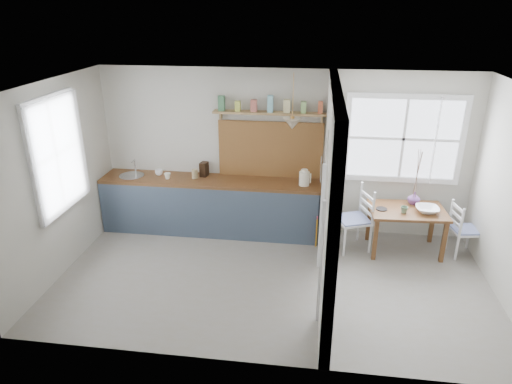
# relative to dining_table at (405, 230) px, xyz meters

# --- Properties ---
(floor) EXTENTS (5.80, 3.20, 0.01)m
(floor) POSITION_rel_dining_table_xyz_m (-1.89, -1.05, -0.34)
(floor) COLOR gray
(floor) RESTS_ON ground
(ceiling) EXTENTS (5.80, 3.20, 0.01)m
(ceiling) POSITION_rel_dining_table_xyz_m (-1.89, -1.05, 2.26)
(ceiling) COLOR #B8B5AA
(ceiling) RESTS_ON walls
(walls) EXTENTS (5.81, 3.21, 2.60)m
(walls) POSITION_rel_dining_table_xyz_m (-1.89, -1.05, 0.96)
(walls) COLOR #B8B5AA
(walls) RESTS_ON floor
(partition) EXTENTS (0.12, 3.20, 2.60)m
(partition) POSITION_rel_dining_table_xyz_m (-1.19, -0.99, 1.11)
(partition) COLOR #B8B5AA
(partition) RESTS_ON floor
(kitchen_window) EXTENTS (0.10, 1.16, 1.50)m
(kitchen_window) POSITION_rel_dining_table_xyz_m (-4.76, -1.05, 1.31)
(kitchen_window) COLOR white
(kitchen_window) RESTS_ON walls
(nook_window) EXTENTS (1.76, 0.10, 1.30)m
(nook_window) POSITION_rel_dining_table_xyz_m (-0.09, 0.51, 1.26)
(nook_window) COLOR white
(nook_window) RESTS_ON walls
(counter) EXTENTS (3.50, 0.60, 0.90)m
(counter) POSITION_rel_dining_table_xyz_m (-3.02, 0.28, 0.12)
(counter) COLOR brown
(counter) RESTS_ON floor
(sink) EXTENTS (0.40, 0.40, 0.02)m
(sink) POSITION_rel_dining_table_xyz_m (-4.32, 0.25, 0.55)
(sink) COLOR silver
(sink) RESTS_ON counter
(backsplash) EXTENTS (1.65, 0.03, 0.90)m
(backsplash) POSITION_rel_dining_table_xyz_m (-2.09, 0.53, 1.01)
(backsplash) COLOR olive
(backsplash) RESTS_ON walls
(shelf) EXTENTS (1.75, 0.20, 0.21)m
(shelf) POSITION_rel_dining_table_xyz_m (-2.09, 0.44, 1.66)
(shelf) COLOR #94774B
(shelf) RESTS_ON walls
(pendant_lamp) EXTENTS (0.26, 0.26, 0.16)m
(pendant_lamp) POSITION_rel_dining_table_xyz_m (-1.74, 0.10, 1.54)
(pendant_lamp) COLOR beige
(pendant_lamp) RESTS_ON ceiling
(utensil_rail) EXTENTS (0.02, 0.50, 0.02)m
(utensil_rail) POSITION_rel_dining_table_xyz_m (-1.28, -0.15, 1.11)
(utensil_rail) COLOR silver
(utensil_rail) RESTS_ON partition
(dining_table) EXTENTS (1.13, 0.79, 0.68)m
(dining_table) POSITION_rel_dining_table_xyz_m (0.00, 0.00, 0.00)
(dining_table) COLOR brown
(dining_table) RESTS_ON floor
(chair_left) EXTENTS (0.58, 0.58, 0.99)m
(chair_left) POSITION_rel_dining_table_xyz_m (-0.78, -0.03, 0.15)
(chair_left) COLOR silver
(chair_left) RESTS_ON floor
(chair_right) EXTENTS (0.44, 0.44, 0.82)m
(chair_right) POSITION_rel_dining_table_xyz_m (0.85, -0.01, 0.07)
(chair_right) COLOR silver
(chair_right) RESTS_ON floor
(kettle) EXTENTS (0.26, 0.23, 0.25)m
(kettle) POSITION_rel_dining_table_xyz_m (-1.54, 0.21, 0.69)
(kettle) COLOR white
(kettle) RESTS_ON counter
(mug_a) EXTENTS (0.11, 0.11, 0.09)m
(mug_a) POSITION_rel_dining_table_xyz_m (-3.70, 0.19, 0.61)
(mug_a) COLOR white
(mug_a) RESTS_ON counter
(mug_b) EXTENTS (0.16, 0.16, 0.09)m
(mug_b) POSITION_rel_dining_table_xyz_m (-3.89, 0.34, 0.61)
(mug_b) COLOR white
(mug_b) RESTS_ON counter
(knife_block) EXTENTS (0.13, 0.16, 0.23)m
(knife_block) POSITION_rel_dining_table_xyz_m (-3.15, 0.40, 0.68)
(knife_block) COLOR black
(knife_block) RESTS_ON counter
(jar) EXTENTS (0.10, 0.10, 0.15)m
(jar) POSITION_rel_dining_table_xyz_m (-3.27, 0.28, 0.63)
(jar) COLOR tan
(jar) RESTS_ON counter
(towel_magenta) EXTENTS (0.02, 0.03, 0.49)m
(towel_magenta) POSITION_rel_dining_table_xyz_m (-1.31, -0.08, -0.07)
(towel_magenta) COLOR #C93D65
(towel_magenta) RESTS_ON counter
(towel_orange) EXTENTS (0.02, 0.03, 0.46)m
(towel_orange) POSITION_rel_dining_table_xyz_m (-1.31, -0.10, -0.09)
(towel_orange) COLOR orange
(towel_orange) RESTS_ON counter
(bowl) EXTENTS (0.33, 0.33, 0.08)m
(bowl) POSITION_rel_dining_table_xyz_m (0.26, -0.06, 0.38)
(bowl) COLOR white
(bowl) RESTS_ON dining_table
(table_cup) EXTENTS (0.12, 0.12, 0.10)m
(table_cup) POSITION_rel_dining_table_xyz_m (-0.08, -0.13, 0.39)
(table_cup) COLOR slate
(table_cup) RESTS_ON dining_table
(plate) EXTENTS (0.21, 0.21, 0.01)m
(plate) POSITION_rel_dining_table_xyz_m (-0.38, -0.05, 0.35)
(plate) COLOR black
(plate) RESTS_ON dining_table
(vase) EXTENTS (0.23, 0.23, 0.19)m
(vase) POSITION_rel_dining_table_xyz_m (0.12, 0.21, 0.44)
(vase) COLOR #673A7C
(vase) RESTS_ON dining_table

